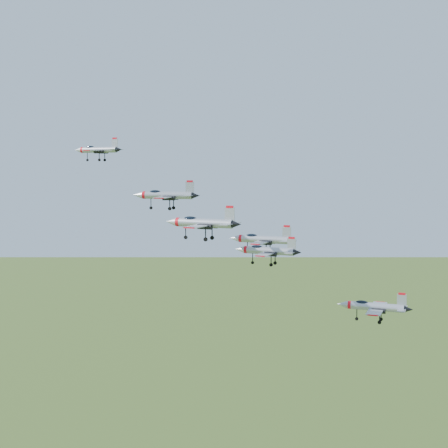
# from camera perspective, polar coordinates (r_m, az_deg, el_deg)

# --- Properties ---
(jet_lead) EXTENTS (12.07, 10.06, 3.23)m
(jet_lead) POSITION_cam_1_polar(r_m,az_deg,el_deg) (139.26, -11.50, 6.68)
(jet_lead) COLOR #A2A6AF
(jet_left_high) EXTENTS (12.64, 10.39, 3.39)m
(jet_left_high) POSITION_cam_1_polar(r_m,az_deg,el_deg) (112.88, -5.40, 2.65)
(jet_left_high) COLOR #A2A6AF
(jet_right_high) EXTENTS (13.70, 11.49, 3.67)m
(jet_right_high) POSITION_cam_1_polar(r_m,az_deg,el_deg) (101.70, -2.06, 0.12)
(jet_right_high) COLOR #A2A6AF
(jet_left_low) EXTENTS (13.21, 11.02, 3.53)m
(jet_left_low) POSITION_cam_1_polar(r_m,az_deg,el_deg) (116.42, 3.48, -1.39)
(jet_left_low) COLOR #A2A6AF
(jet_right_low) EXTENTS (11.60, 9.69, 3.10)m
(jet_right_low) POSITION_cam_1_polar(r_m,az_deg,el_deg) (103.14, 3.94, -2.44)
(jet_right_low) COLOR #A2A6AF
(jet_trail) EXTENTS (12.87, 10.70, 3.44)m
(jet_trail) POSITION_cam_1_polar(r_m,az_deg,el_deg) (110.74, 13.49, -7.34)
(jet_trail) COLOR #A2A6AF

